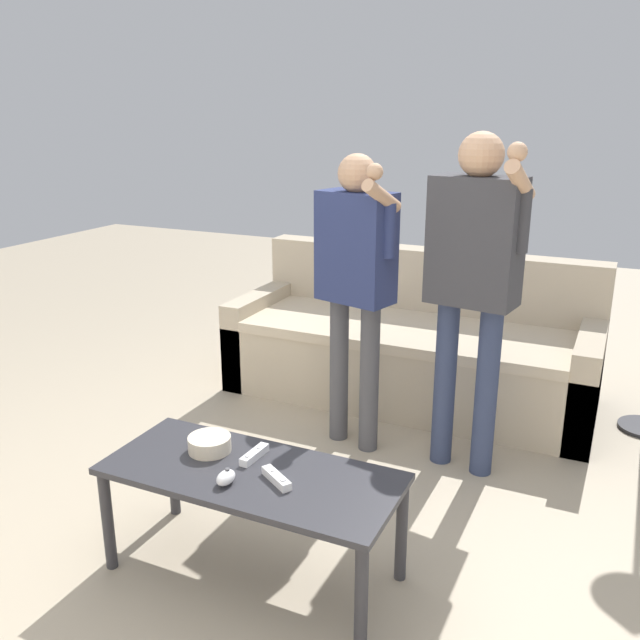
% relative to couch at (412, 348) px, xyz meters
% --- Properties ---
extents(ground_plane, '(12.00, 12.00, 0.00)m').
position_rel_couch_xyz_m(ground_plane, '(-0.16, -1.64, -0.30)').
color(ground_plane, tan).
extents(couch, '(2.17, 0.87, 0.86)m').
position_rel_couch_xyz_m(couch, '(0.00, 0.00, 0.00)').
color(couch, '#B7A88E').
rests_on(couch, ground).
extents(coffee_table, '(1.10, 0.47, 0.44)m').
position_rel_couch_xyz_m(coffee_table, '(-0.02, -1.90, 0.09)').
color(coffee_table, '#2D2D33').
rests_on(coffee_table, ground).
extents(snack_bowl, '(0.17, 0.17, 0.06)m').
position_rel_couch_xyz_m(snack_bowl, '(-0.24, -1.84, 0.17)').
color(snack_bowl, beige).
rests_on(snack_bowl, coffee_table).
extents(game_remote_nunchuk, '(0.06, 0.09, 0.05)m').
position_rel_couch_xyz_m(game_remote_nunchuk, '(-0.05, -2.02, 0.17)').
color(game_remote_nunchuk, white).
rests_on(game_remote_nunchuk, coffee_table).
extents(player_right, '(0.47, 0.37, 1.61)m').
position_rel_couch_xyz_m(player_right, '(0.50, -0.77, 0.72)').
color(player_right, '#2D3856').
rests_on(player_right, ground).
extents(player_center, '(0.44, 0.38, 1.50)m').
position_rel_couch_xyz_m(player_center, '(-0.08, -0.77, 0.65)').
color(player_center, '#47474C').
rests_on(player_center, ground).
extents(game_remote_wand_near, '(0.04, 0.15, 0.03)m').
position_rel_couch_xyz_m(game_remote_wand_near, '(-0.05, -1.82, 0.16)').
color(game_remote_wand_near, white).
rests_on(game_remote_wand_near, coffee_table).
extents(game_remote_wand_far, '(0.15, 0.12, 0.03)m').
position_rel_couch_xyz_m(game_remote_wand_far, '(0.10, -1.93, 0.16)').
color(game_remote_wand_far, white).
rests_on(game_remote_wand_far, coffee_table).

